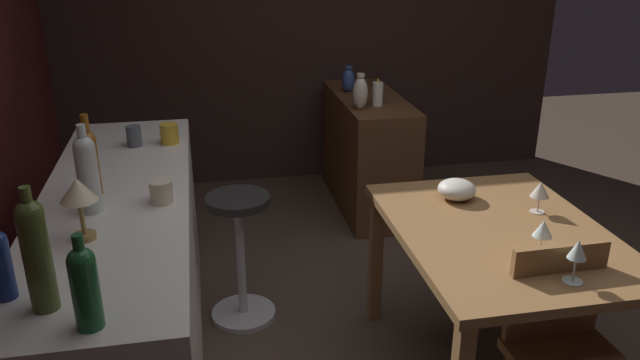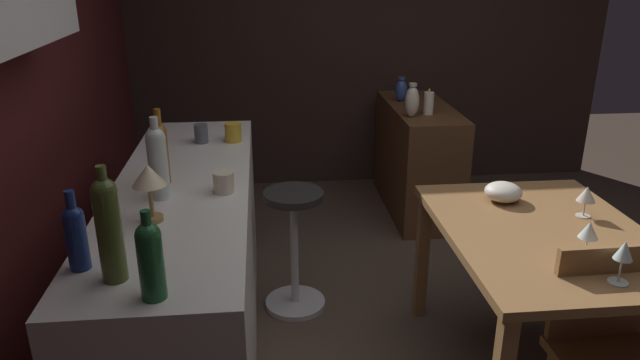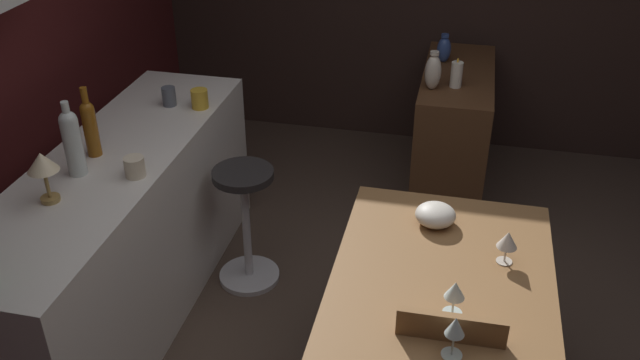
{
  "view_description": "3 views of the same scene",
  "coord_description": "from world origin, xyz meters",
  "px_view_note": "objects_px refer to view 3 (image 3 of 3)",
  "views": [
    {
      "loc": [
        -2.3,
        1.0,
        1.92
      ],
      "look_at": [
        0.46,
        0.46,
        0.78
      ],
      "focal_mm": 35.3,
      "sensor_mm": 36.0,
      "label": 1
    },
    {
      "loc": [
        -2.3,
        1.0,
        1.84
      ],
      "look_at": [
        0.56,
        0.71,
        0.75
      ],
      "focal_mm": 32.88,
      "sensor_mm": 36.0,
      "label": 2
    },
    {
      "loc": [
        -2.3,
        -0.2,
        2.43
      ],
      "look_at": [
        0.53,
        0.44,
        0.71
      ],
      "focal_mm": 38.24,
      "sensor_mm": 36.0,
      "label": 3
    }
  ],
  "objects_px": {
    "fruit_bowl": "(435,215)",
    "cup_slate": "(169,96)",
    "dining_table": "(441,292)",
    "vase_ceramic_blue": "(444,49)",
    "cup_mustard": "(200,99)",
    "wine_glass_right": "(508,240)",
    "wine_glass_left": "(455,328)",
    "cup_cream": "(135,167)",
    "counter_lamp": "(43,166)",
    "wine_bottle_clear": "(72,140)",
    "bar_stool": "(246,223)",
    "sideboard_cabinet": "(453,131)",
    "wine_bottle_amber": "(90,125)",
    "pillar_candle_tall": "(456,75)",
    "wine_glass_center": "(455,291)",
    "vase_ceramic_ivory": "(433,72)"
  },
  "relations": [
    {
      "from": "wine_glass_left",
      "to": "wine_glass_right",
      "type": "height_order",
      "value": "wine_glass_left"
    },
    {
      "from": "fruit_bowl",
      "to": "wine_bottle_clear",
      "type": "distance_m",
      "value": 1.62
    },
    {
      "from": "sideboard_cabinet",
      "to": "wine_glass_left",
      "type": "distance_m",
      "value": 2.44
    },
    {
      "from": "bar_stool",
      "to": "wine_glass_left",
      "type": "xyz_separation_m",
      "value": [
        -1.11,
        -1.12,
        0.49
      ]
    },
    {
      "from": "wine_bottle_clear",
      "to": "bar_stool",
      "type": "bearing_deg",
      "value": -48.1
    },
    {
      "from": "wine_bottle_clear",
      "to": "pillar_candle_tall",
      "type": "height_order",
      "value": "wine_bottle_clear"
    },
    {
      "from": "wine_bottle_clear",
      "to": "vase_ceramic_blue",
      "type": "xyz_separation_m",
      "value": [
        1.97,
        -1.49,
        -0.16
      ]
    },
    {
      "from": "wine_glass_right",
      "to": "counter_lamp",
      "type": "bearing_deg",
      "value": 96.41
    },
    {
      "from": "cup_mustard",
      "to": "wine_glass_right",
      "type": "bearing_deg",
      "value": -116.71
    },
    {
      "from": "dining_table",
      "to": "fruit_bowl",
      "type": "height_order",
      "value": "fruit_bowl"
    },
    {
      "from": "bar_stool",
      "to": "cup_cream",
      "type": "bearing_deg",
      "value": 146.25
    },
    {
      "from": "wine_glass_left",
      "to": "wine_bottle_clear",
      "type": "distance_m",
      "value": 1.81
    },
    {
      "from": "cup_slate",
      "to": "fruit_bowl",
      "type": "bearing_deg",
      "value": -111.63
    },
    {
      "from": "wine_glass_left",
      "to": "cup_cream",
      "type": "height_order",
      "value": "cup_cream"
    },
    {
      "from": "wine_bottle_amber",
      "to": "pillar_candle_tall",
      "type": "xyz_separation_m",
      "value": [
        1.39,
        -1.6,
        -0.15
      ]
    },
    {
      "from": "fruit_bowl",
      "to": "cup_slate",
      "type": "bearing_deg",
      "value": 68.37
    },
    {
      "from": "cup_slate",
      "to": "wine_bottle_amber",
      "type": "bearing_deg",
      "value": 169.03
    },
    {
      "from": "wine_bottle_clear",
      "to": "counter_lamp",
      "type": "relative_size",
      "value": 1.53
    },
    {
      "from": "wine_bottle_clear",
      "to": "counter_lamp",
      "type": "distance_m",
      "value": 0.23
    },
    {
      "from": "wine_glass_center",
      "to": "wine_bottle_clear",
      "type": "distance_m",
      "value": 1.74
    },
    {
      "from": "cup_slate",
      "to": "counter_lamp",
      "type": "distance_m",
      "value": 1.02
    },
    {
      "from": "bar_stool",
      "to": "wine_glass_left",
      "type": "height_order",
      "value": "wine_glass_left"
    },
    {
      "from": "dining_table",
      "to": "wine_bottle_clear",
      "type": "distance_m",
      "value": 1.7
    },
    {
      "from": "wine_bottle_clear",
      "to": "cup_cream",
      "type": "distance_m",
      "value": 0.29
    },
    {
      "from": "bar_stool",
      "to": "cup_slate",
      "type": "distance_m",
      "value": 0.8
    },
    {
      "from": "wine_bottle_clear",
      "to": "cup_slate",
      "type": "bearing_deg",
      "value": -7.36
    },
    {
      "from": "pillar_candle_tall",
      "to": "vase_ceramic_ivory",
      "type": "bearing_deg",
      "value": 116.13
    },
    {
      "from": "dining_table",
      "to": "counter_lamp",
      "type": "distance_m",
      "value": 1.69
    },
    {
      "from": "sideboard_cabinet",
      "to": "wine_glass_center",
      "type": "height_order",
      "value": "wine_glass_center"
    },
    {
      "from": "bar_stool",
      "to": "wine_glass_right",
      "type": "bearing_deg",
      "value": -112.88
    },
    {
      "from": "wine_glass_center",
      "to": "pillar_candle_tall",
      "type": "height_order",
      "value": "pillar_candle_tall"
    },
    {
      "from": "cup_cream",
      "to": "vase_ceramic_blue",
      "type": "bearing_deg",
      "value": -32.49
    },
    {
      "from": "bar_stool",
      "to": "vase_ceramic_ivory",
      "type": "distance_m",
      "value": 1.42
    },
    {
      "from": "dining_table",
      "to": "vase_ceramic_ivory",
      "type": "distance_m",
      "value": 1.69
    },
    {
      "from": "dining_table",
      "to": "vase_ceramic_blue",
      "type": "bearing_deg",
      "value": 4.15
    },
    {
      "from": "wine_bottle_clear",
      "to": "wine_bottle_amber",
      "type": "bearing_deg",
      "value": 5.1
    },
    {
      "from": "sideboard_cabinet",
      "to": "wine_bottle_amber",
      "type": "xyz_separation_m",
      "value": [
        -1.63,
        1.62,
        0.64
      ]
    },
    {
      "from": "wine_glass_right",
      "to": "cup_mustard",
      "type": "xyz_separation_m",
      "value": [
        0.81,
        1.6,
        0.11
      ]
    },
    {
      "from": "cup_slate",
      "to": "wine_bottle_clear",
      "type": "bearing_deg",
      "value": 172.64
    },
    {
      "from": "wine_glass_right",
      "to": "sideboard_cabinet",
      "type": "bearing_deg",
      "value": 8.53
    },
    {
      "from": "cup_mustard",
      "to": "counter_lamp",
      "type": "distance_m",
      "value": 1.06
    },
    {
      "from": "sideboard_cabinet",
      "to": "cup_cream",
      "type": "height_order",
      "value": "cup_cream"
    },
    {
      "from": "dining_table",
      "to": "sideboard_cabinet",
      "type": "height_order",
      "value": "sideboard_cabinet"
    },
    {
      "from": "wine_bottle_clear",
      "to": "vase_ceramic_blue",
      "type": "relative_size",
      "value": 1.86
    },
    {
      "from": "pillar_candle_tall",
      "to": "vase_ceramic_blue",
      "type": "xyz_separation_m",
      "value": [
        0.4,
        0.1,
        0.01
      ]
    },
    {
      "from": "vase_ceramic_ivory",
      "to": "vase_ceramic_blue",
      "type": "bearing_deg",
      "value": -4.25
    },
    {
      "from": "bar_stool",
      "to": "counter_lamp",
      "type": "relative_size",
      "value": 3.04
    },
    {
      "from": "dining_table",
      "to": "cup_cream",
      "type": "distance_m",
      "value": 1.43
    },
    {
      "from": "fruit_bowl",
      "to": "counter_lamp",
      "type": "xyz_separation_m",
      "value": [
        -0.42,
        1.58,
        0.28
      ]
    },
    {
      "from": "dining_table",
      "to": "pillar_candle_tall",
      "type": "distance_m",
      "value": 1.74
    }
  ]
}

